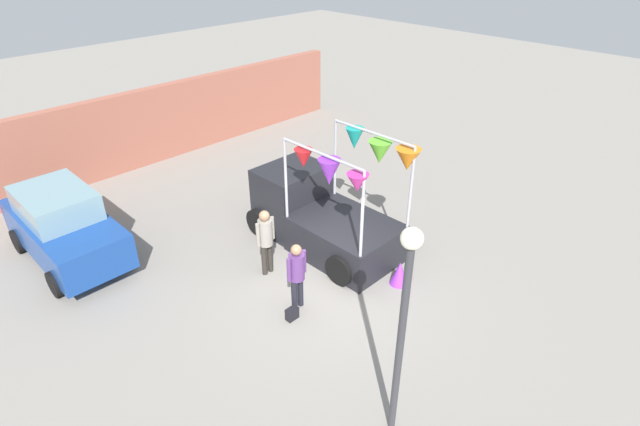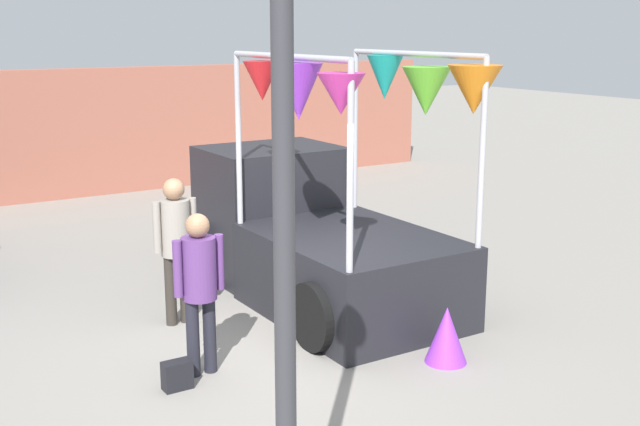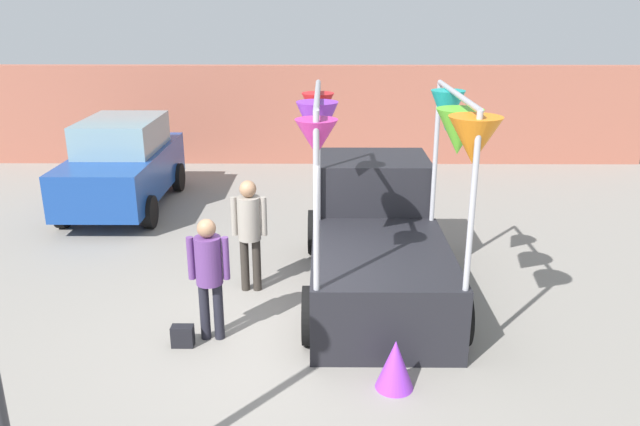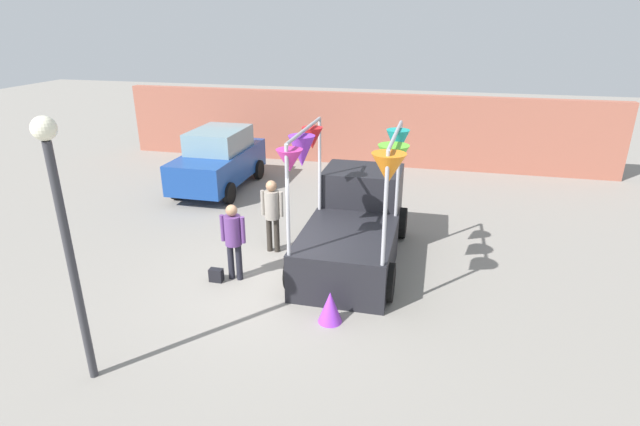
# 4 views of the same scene
# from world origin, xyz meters

# --- Properties ---
(ground_plane) EXTENTS (60.00, 60.00, 0.00)m
(ground_plane) POSITION_xyz_m (0.00, 0.00, 0.00)
(ground_plane) COLOR gray
(vendor_truck) EXTENTS (2.47, 4.13, 3.13)m
(vendor_truck) POSITION_xyz_m (1.27, 1.47, 0.90)
(vendor_truck) COLOR black
(vendor_truck) RESTS_ON ground
(person_customer) EXTENTS (0.53, 0.34, 1.65)m
(person_customer) POSITION_xyz_m (-0.98, -0.13, 1.00)
(person_customer) COLOR black
(person_customer) RESTS_ON ground
(person_vendor) EXTENTS (0.53, 0.34, 1.73)m
(person_vendor) POSITION_xyz_m (-0.63, 1.32, 1.05)
(person_vendor) COLOR #2D2823
(person_vendor) RESTS_ON ground
(handbag) EXTENTS (0.28, 0.16, 0.28)m
(handbag) POSITION_xyz_m (-1.33, -0.33, 0.14)
(handbag) COLOR black
(handbag) RESTS_ON ground
(street_lamp) EXTENTS (0.32, 0.32, 3.98)m
(street_lamp) POSITION_xyz_m (-1.92, -3.49, 2.59)
(street_lamp) COLOR #333338
(street_lamp) RESTS_ON ground
(brick_boundary_wall) EXTENTS (18.00, 0.36, 2.60)m
(brick_boundary_wall) POSITION_xyz_m (0.00, 9.28, 1.30)
(brick_boundary_wall) COLOR #9E5947
(brick_boundary_wall) RESTS_ON ground
(folded_kite_bundle_violet) EXTENTS (0.62, 0.62, 0.60)m
(folded_kite_bundle_violet) POSITION_xyz_m (1.28, -1.21, 0.30)
(folded_kite_bundle_violet) COLOR purple
(folded_kite_bundle_violet) RESTS_ON ground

